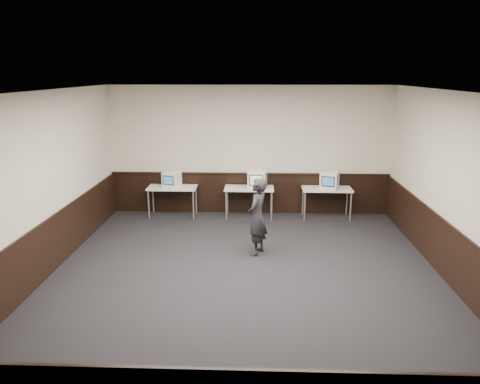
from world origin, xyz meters
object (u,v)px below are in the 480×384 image
Objects in this scene: emac_right at (330,180)px; person at (257,217)px; emac_center at (257,179)px; desk_left at (172,190)px; desk_right at (327,191)px; emac_left at (172,179)px; desk_center at (249,190)px.

person is (-1.74, -2.37, -0.19)m from emac_right.
emac_center is 1.75m from emac_right.
desk_left is 2.33× the size of emac_center.
emac_right is (0.05, -0.05, 0.28)m from desk_right.
emac_left is at bearing -174.02° from desk_left.
desk_center is (1.90, 0.00, 0.00)m from desk_left.
person reaches higher than emac_right.
desk_right is at bearing 14.92° from emac_left.
emac_left is at bearing -179.98° from desk_center.
desk_right is 1.73m from emac_center.
emac_center reaches higher than desk_center.
person reaches higher than emac_center.
emac_right reaches higher than emac_left.
emac_center is at bearing -162.11° from emac_right.
emac_left is at bearing -162.05° from emac_right.
emac_right is (1.95, -0.05, 0.28)m from desk_center.
desk_center is 2.43m from person.
desk_center is 1.90m from desk_right.
emac_center is at bearing -0.71° from desk_left.
desk_center is 1.97m from emac_right.
desk_left is at bearing -118.85° from person.
desk_left and desk_center have the same top height.
emac_left reaches higher than desk_center.
emac_center is at bearing 14.21° from emac_left.
emac_right reaches higher than desk_right.
emac_left is 2.11m from emac_center.
emac_center is (2.10, -0.03, 0.03)m from emac_left.
emac_left is 3.22m from person.
person is at bearing -85.18° from desk_center.
desk_center is 1.00× the size of desk_right.
emac_center reaches higher than emac_left.
emac_right is at bearing 14.16° from emac_left.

